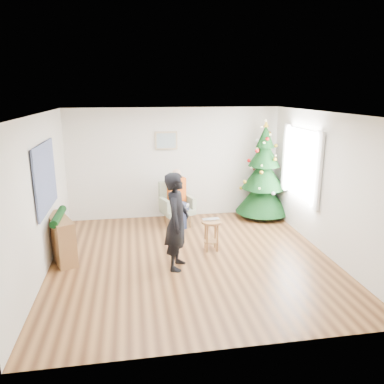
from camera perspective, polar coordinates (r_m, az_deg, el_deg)
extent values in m
plane|color=brown|center=(6.92, -0.01, -10.16)|extent=(5.00, 5.00, 0.00)
plane|color=white|center=(6.27, -0.01, 11.87)|extent=(5.00, 5.00, 0.00)
plane|color=silver|center=(8.89, -2.63, 4.37)|extent=(5.00, 0.00, 5.00)
plane|color=silver|center=(4.16, 5.65, -8.43)|extent=(5.00, 0.00, 5.00)
plane|color=silver|center=(6.57, -22.08, -0.63)|extent=(0.00, 5.00, 5.00)
plane|color=silver|center=(7.30, 19.75, 1.10)|extent=(0.00, 5.00, 5.00)
cube|color=white|center=(8.11, 16.32, 4.17)|extent=(0.04, 1.30, 1.40)
cube|color=white|center=(7.44, 18.57, 3.04)|extent=(0.05, 0.25, 1.50)
cube|color=white|center=(8.77, 14.06, 5.11)|extent=(0.05, 0.25, 1.50)
cylinder|color=#3F2816|center=(9.28, 10.58, -2.76)|extent=(0.10, 0.10, 0.29)
cone|color=black|center=(9.17, 10.70, -0.44)|extent=(1.27, 1.27, 0.83)
cone|color=black|center=(9.04, 10.86, 2.85)|extent=(1.02, 1.02, 0.73)
cone|color=black|center=(8.95, 11.02, 5.90)|extent=(0.74, 0.74, 0.64)
cone|color=black|center=(8.90, 11.14, 8.39)|extent=(0.43, 0.43, 0.54)
cone|color=gold|center=(8.88, 11.23, 10.14)|extent=(0.14, 0.14, 0.14)
cylinder|color=brown|center=(7.10, 3.00, -4.54)|extent=(0.39, 0.39, 0.04)
cylinder|color=brown|center=(7.24, 2.96, -7.47)|extent=(0.30, 0.30, 0.02)
imported|color=silver|center=(7.09, 3.01, -4.29)|extent=(0.34, 0.23, 0.03)
cube|color=gray|center=(8.51, -2.22, -2.86)|extent=(0.80, 0.77, 0.12)
cube|color=gray|center=(8.66, -3.00, -0.21)|extent=(0.65, 0.29, 0.60)
cube|color=gray|center=(8.35, -4.16, -2.10)|extent=(0.24, 0.52, 0.30)
cube|color=gray|center=(8.58, -0.36, -1.57)|extent=(0.24, 0.52, 0.30)
cube|color=navy|center=(8.40, -2.17, -2.17)|extent=(0.47, 0.48, 0.14)
cube|color=#C74F12|center=(8.50, -2.36, 0.35)|extent=(0.43, 0.31, 0.55)
sphere|color=tan|center=(8.40, -2.38, 2.83)|extent=(0.20, 0.20, 0.20)
imported|color=black|center=(6.31, -2.32, -4.49)|extent=(0.57, 0.71, 1.68)
cube|color=white|center=(6.22, -0.67, -2.06)|extent=(0.07, 0.13, 0.04)
cube|color=brown|center=(7.17, -19.39, -6.68)|extent=(0.68, 1.04, 0.80)
cylinder|color=black|center=(7.03, -19.69, -3.49)|extent=(0.14, 0.90, 0.14)
cube|color=black|center=(6.78, -21.43, 2.10)|extent=(0.03, 1.50, 1.15)
cube|color=tan|center=(8.76, -3.97, 7.83)|extent=(0.52, 0.03, 0.42)
cube|color=gray|center=(8.73, -3.95, 7.81)|extent=(0.44, 0.02, 0.34)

